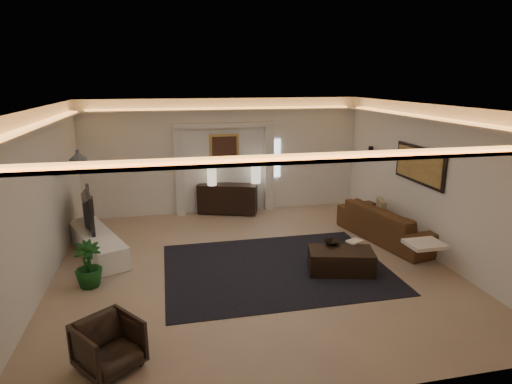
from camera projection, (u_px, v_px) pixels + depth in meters
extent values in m
plane|color=tan|center=(252.00, 266.00, 7.89)|extent=(7.00, 7.00, 0.00)
plane|color=white|center=(252.00, 107.00, 7.15)|extent=(7.00, 7.00, 0.00)
plane|color=white|center=(224.00, 156.00, 10.83)|extent=(7.00, 0.00, 7.00)
plane|color=white|center=(324.00, 277.00, 4.22)|extent=(7.00, 0.00, 7.00)
plane|color=white|center=(38.00, 202.00, 6.80)|extent=(0.00, 7.00, 7.00)
plane|color=white|center=(429.00, 181.00, 8.24)|extent=(0.00, 7.00, 7.00)
cube|color=silver|center=(252.00, 124.00, 7.22)|extent=(7.00, 7.00, 0.04)
cube|color=white|center=(276.00, 158.00, 11.11)|extent=(0.25, 0.03, 1.00)
cube|color=black|center=(276.00, 268.00, 7.79)|extent=(4.00, 3.00, 0.01)
cube|color=silver|center=(179.00, 173.00, 10.59)|extent=(0.22, 0.20, 2.20)
cube|color=silver|center=(269.00, 169.00, 11.06)|extent=(0.22, 0.20, 2.20)
cube|color=silver|center=(224.00, 125.00, 10.53)|extent=(2.52, 0.20, 0.12)
cube|color=tan|center=(224.00, 149.00, 10.75)|extent=(0.74, 0.04, 0.74)
cube|color=#4C2D1E|center=(224.00, 149.00, 10.72)|extent=(0.62, 0.02, 0.62)
cube|color=black|center=(420.00, 165.00, 8.45)|extent=(0.04, 1.64, 0.74)
cube|color=tan|center=(418.00, 165.00, 8.45)|extent=(0.02, 1.50, 0.62)
cylinder|color=black|center=(371.00, 151.00, 10.23)|extent=(0.12, 0.12, 0.22)
cube|color=silver|center=(60.00, 172.00, 8.09)|extent=(0.10, 0.55, 0.04)
cube|color=black|center=(228.00, 198.00, 10.87)|extent=(1.56, 0.93, 0.74)
cylinder|color=#FFECC2|center=(212.00, 173.00, 10.61)|extent=(0.25, 0.25, 0.51)
cylinder|color=white|center=(256.00, 171.00, 10.84)|extent=(0.32, 0.32, 0.54)
cube|color=white|center=(97.00, 243.00, 8.38)|extent=(1.43, 2.33, 0.43)
imported|color=black|center=(83.00, 209.00, 8.52)|extent=(1.32, 0.43, 0.76)
cylinder|color=black|center=(90.00, 207.00, 9.30)|extent=(0.20, 0.20, 0.43)
imported|color=#496379|center=(78.00, 159.00, 8.34)|extent=(0.43, 0.43, 0.35)
imported|color=#154617|center=(88.00, 265.00, 7.01)|extent=(0.56, 0.56, 0.78)
imported|color=#4C2A1B|center=(389.00, 223.00, 9.10)|extent=(2.63, 1.48, 0.72)
cube|color=white|center=(425.00, 244.00, 7.46)|extent=(0.63, 0.52, 0.07)
cube|color=tan|center=(381.00, 210.00, 9.43)|extent=(0.25, 0.46, 0.44)
cube|color=black|center=(341.00, 261.00, 7.59)|extent=(1.25, 0.88, 0.42)
imported|color=black|center=(332.00, 243.00, 7.81)|extent=(0.34, 0.34, 0.07)
cube|color=#F4E0C0|center=(355.00, 242.00, 7.90)|extent=(0.34, 0.30, 0.03)
imported|color=black|center=(109.00, 345.00, 5.02)|extent=(0.94, 0.94, 0.62)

